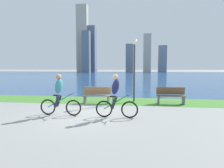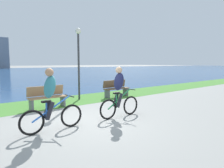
{
  "view_description": "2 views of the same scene",
  "coord_description": "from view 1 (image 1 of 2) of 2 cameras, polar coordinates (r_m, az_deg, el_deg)",
  "views": [
    {
      "loc": [
        2.21,
        -7.84,
        1.97
      ],
      "look_at": [
        1.04,
        0.44,
        1.25
      ],
      "focal_mm": 31.28,
      "sensor_mm": 36.0,
      "label": 1
    },
    {
      "loc": [
        -3.02,
        -5.42,
        1.82
      ],
      "look_at": [
        1.44,
        0.17,
        1.07
      ],
      "focal_mm": 32.06,
      "sensor_mm": 36.0,
      "label": 2
    }
  ],
  "objects": [
    {
      "name": "bay_water_surface",
      "position": [
        49.06,
        5.5,
        2.59
      ],
      "size": [
        300.0,
        72.87,
        0.0
      ],
      "primitive_type": "cube",
      "color": "navy",
      "rests_on": "ground"
    },
    {
      "name": "bench_far_along_path",
      "position": [
        10.96,
        16.79,
        -3.27
      ],
      "size": [
        1.5,
        0.47,
        0.9
      ],
      "color": "brown",
      "rests_on": "ground"
    },
    {
      "name": "lamppost_tall",
      "position": [
        11.26,
        6.54,
        6.75
      ],
      "size": [
        0.28,
        0.28,
        3.52
      ],
      "color": "#38383D",
      "rests_on": "ground"
    },
    {
      "name": "ground_plane",
      "position": [
        8.38,
        -7.54,
        -8.72
      ],
      "size": [
        300.0,
        300.0,
        0.0
      ],
      "primitive_type": "plane",
      "color": "gray"
    },
    {
      "name": "bench_near_path",
      "position": [
        10.69,
        -4.44,
        -3.28
      ],
      "size": [
        1.5,
        0.47,
        0.9
      ],
      "color": "olive",
      "rests_on": "ground"
    },
    {
      "name": "cyclist_lead",
      "position": [
        7.6,
        1.13,
        -3.63
      ],
      "size": [
        1.67,
        0.52,
        1.71
      ],
      "color": "black",
      "rests_on": "ground"
    },
    {
      "name": "city_skyline_far_shore",
      "position": [
        78.41,
        -2.01,
        10.32
      ],
      "size": [
        35.37,
        11.21,
        26.24
      ],
      "color": "#ADA899",
      "rests_on": "ground"
    },
    {
      "name": "grass_strip_bayside",
      "position": [
        11.62,
        -3.02,
        -4.84
      ],
      "size": [
        120.0,
        2.6,
        0.01
      ],
      "primitive_type": "cube",
      "color": "#478433",
      "rests_on": "ground"
    },
    {
      "name": "cyclist_trailing",
      "position": [
        8.26,
        -15.13,
        -3.13
      ],
      "size": [
        1.75,
        0.52,
        1.69
      ],
      "color": "black",
      "rests_on": "ground"
    }
  ]
}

